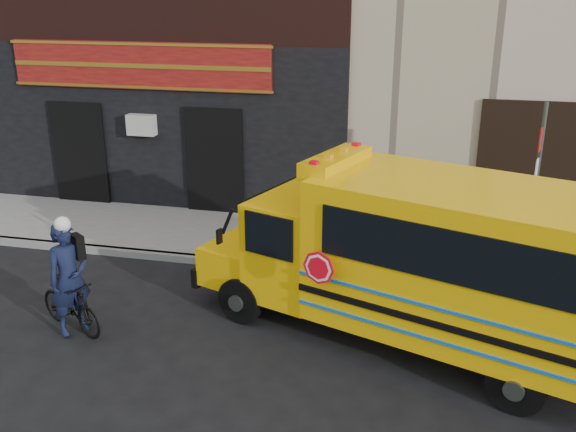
% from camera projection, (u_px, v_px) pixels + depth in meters
% --- Properties ---
extents(ground, '(120.00, 120.00, 0.00)m').
position_uv_depth(ground, '(297.00, 341.00, 10.43)').
color(ground, black).
rests_on(ground, ground).
extents(curb, '(40.00, 0.20, 0.15)m').
position_uv_depth(curb, '(324.00, 271.00, 12.79)').
color(curb, gray).
rests_on(curb, ground).
extents(sidewalk, '(40.00, 3.00, 0.15)m').
position_uv_depth(sidewalk, '(336.00, 243.00, 14.16)').
color(sidewalk, '#64635E').
rests_on(sidewalk, ground).
extents(school_bus, '(7.21, 4.32, 2.92)m').
position_uv_depth(school_bus, '(424.00, 257.00, 9.90)').
color(school_bus, black).
rests_on(school_bus, ground).
extents(sign_pole, '(0.12, 0.30, 3.50)m').
position_uv_depth(sign_pole, '(535.00, 187.00, 11.92)').
color(sign_pole, '#424A45').
rests_on(sign_pole, ground).
extents(bicycle, '(1.59, 1.05, 0.93)m').
position_uv_depth(bicycle, '(70.00, 305.00, 10.64)').
color(bicycle, black).
rests_on(bicycle, ground).
extents(cyclist, '(0.77, 0.83, 1.90)m').
position_uv_depth(cyclist, '(70.00, 281.00, 10.37)').
color(cyclist, black).
rests_on(cyclist, ground).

